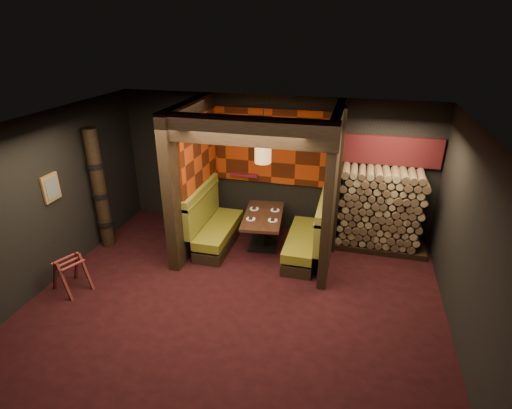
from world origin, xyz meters
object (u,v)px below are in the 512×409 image
at_px(luggage_rack, 70,272).
at_px(firewood_stack, 384,211).
at_px(booth_bench_left, 214,227).
at_px(pendant_lamp, 263,151).
at_px(totem_column, 100,191).
at_px(booth_bench_right, 308,238).
at_px(dining_table, 263,225).

distance_m(luggage_rack, firewood_stack, 5.76).
xyz_separation_m(booth_bench_left, luggage_rack, (-1.81, -2.02, -0.07)).
height_order(pendant_lamp, totem_column, pendant_lamp).
bearing_deg(booth_bench_left, totem_column, -165.25).
relative_size(booth_bench_right, totem_column, 0.67).
bearing_deg(booth_bench_right, pendant_lamp, 173.07).
height_order(pendant_lamp, luggage_rack, pendant_lamp).
relative_size(totem_column, firewood_stack, 1.39).
xyz_separation_m(dining_table, luggage_rack, (-2.78, -2.18, -0.15)).
bearing_deg(firewood_stack, booth_bench_left, -167.83).
height_order(dining_table, firewood_stack, firewood_stack).
bearing_deg(luggage_rack, totem_column, 100.75).
bearing_deg(booth_bench_right, luggage_rack, -151.36).
height_order(booth_bench_right, dining_table, booth_bench_right).
xyz_separation_m(booth_bench_left, dining_table, (0.97, 0.16, 0.07)).
height_order(booth_bench_left, booth_bench_right, same).
height_order(booth_bench_right, totem_column, totem_column).
xyz_separation_m(luggage_rack, totem_column, (-0.28, 1.47, 0.86)).
distance_m(dining_table, firewood_stack, 2.36).
bearing_deg(dining_table, totem_column, -166.92).
xyz_separation_m(pendant_lamp, totem_column, (-3.06, -0.66, -0.83)).
bearing_deg(booth_bench_right, firewood_stack, 27.35).
relative_size(pendant_lamp, luggage_rack, 1.47).
relative_size(dining_table, totem_column, 0.59).
bearing_deg(booth_bench_right, totem_column, -172.14).
xyz_separation_m(booth_bench_right, firewood_stack, (1.35, 0.70, 0.42)).
bearing_deg(firewood_stack, dining_table, -166.68).
xyz_separation_m(luggage_rack, firewood_stack, (5.06, 2.72, 0.49)).
bearing_deg(firewood_stack, booth_bench_right, -152.65).
xyz_separation_m(dining_table, firewood_stack, (2.27, 0.54, 0.34)).
bearing_deg(luggage_rack, pendant_lamp, 37.48).
bearing_deg(dining_table, booth_bench_left, -170.57).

